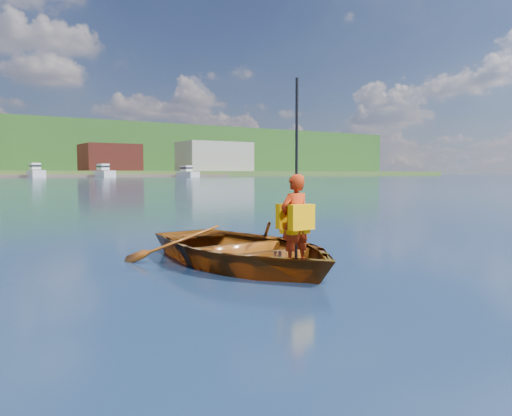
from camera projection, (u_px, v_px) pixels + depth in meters
name	position (u px, v px, depth m)	size (l,w,h in m)	color
ground	(285.00, 262.00, 6.82)	(600.00, 600.00, 0.00)	#0B173B
rowboat	(242.00, 249.00, 6.63)	(2.67, 3.58, 0.71)	brown
child_paddler	(295.00, 219.00, 5.96)	(0.42, 0.36, 2.27)	#AC290B
hillside_trees	(131.00, 141.00, 239.33)	(202.67, 83.32, 26.17)	#382314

